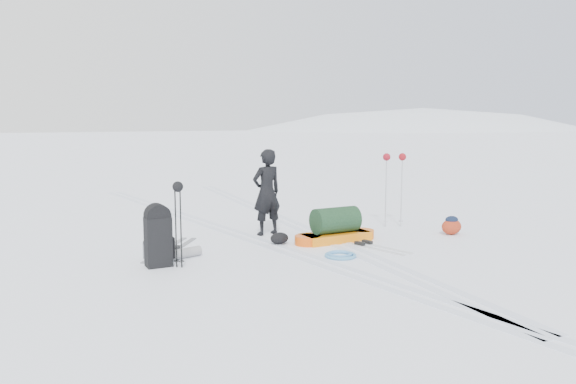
{
  "coord_description": "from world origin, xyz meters",
  "views": [
    {
      "loc": [
        -4.6,
        -8.19,
        2.17
      ],
      "look_at": [
        0.22,
        0.01,
        0.95
      ],
      "focal_mm": 35.0,
      "sensor_mm": 36.0,
      "label": 1
    }
  ],
  "objects_px": {
    "expedition_rucksack": "(162,237)",
    "ski_poles_black": "(178,197)",
    "skier": "(267,192)",
    "pulk_sled": "(335,228)"
  },
  "relations": [
    {
      "from": "expedition_rucksack",
      "to": "ski_poles_black",
      "type": "relative_size",
      "value": 0.77
    },
    {
      "from": "skier",
      "to": "pulk_sled",
      "type": "bearing_deg",
      "value": 120.86
    },
    {
      "from": "pulk_sled",
      "to": "expedition_rucksack",
      "type": "relative_size",
      "value": 1.64
    },
    {
      "from": "skier",
      "to": "expedition_rucksack",
      "type": "bearing_deg",
      "value": 22.48
    },
    {
      "from": "skier",
      "to": "pulk_sled",
      "type": "relative_size",
      "value": 1.0
    },
    {
      "from": "skier",
      "to": "pulk_sled",
      "type": "xyz_separation_m",
      "value": [
        0.79,
        -1.14,
        -0.58
      ]
    },
    {
      "from": "skier",
      "to": "ski_poles_black",
      "type": "xyz_separation_m",
      "value": [
        -2.25,
        -1.45,
        0.24
      ]
    },
    {
      "from": "expedition_rucksack",
      "to": "pulk_sled",
      "type": "bearing_deg",
      "value": 4.71
    },
    {
      "from": "skier",
      "to": "ski_poles_black",
      "type": "height_order",
      "value": "skier"
    },
    {
      "from": "pulk_sled",
      "to": "ski_poles_black",
      "type": "bearing_deg",
      "value": -172.08
    }
  ]
}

